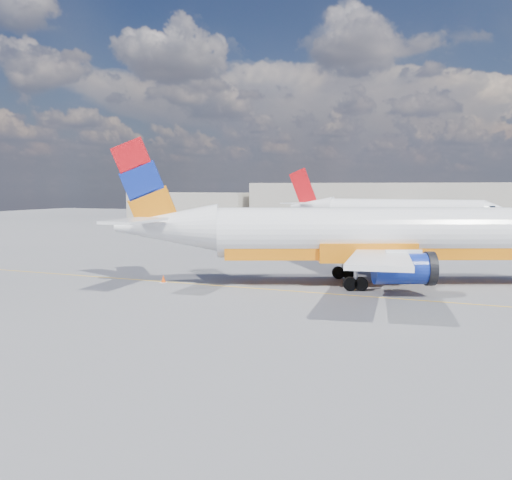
% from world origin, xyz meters
% --- Properties ---
extents(ground, '(240.00, 240.00, 0.00)m').
position_xyz_m(ground, '(0.00, 0.00, 0.00)').
color(ground, '#5C5C61').
rests_on(ground, ground).
extents(taxi_line, '(70.00, 0.15, 0.01)m').
position_xyz_m(taxi_line, '(0.00, 3.00, 0.01)').
color(taxi_line, yellow).
rests_on(taxi_line, ground).
extents(terminal_main, '(70.00, 14.00, 8.00)m').
position_xyz_m(terminal_main, '(5.00, 75.00, 4.00)').
color(terminal_main, '#BAB1A0').
rests_on(terminal_main, ground).
extents(terminal_annex, '(26.00, 10.00, 6.00)m').
position_xyz_m(terminal_annex, '(-45.00, 72.00, 3.00)').
color(terminal_annex, '#BAB1A0').
rests_on(terminal_annex, ground).
extents(main_jet, '(36.14, 27.24, 11.11)m').
position_xyz_m(main_jet, '(4.78, 7.64, 3.70)').
color(main_jet, white).
rests_on(main_jet, ground).
extents(second_jet, '(34.29, 27.09, 10.39)m').
position_xyz_m(second_jet, '(0.50, 53.95, 3.46)').
color(second_jet, white).
rests_on(second_jet, ground).
extents(traffic_cone, '(0.42, 0.42, 0.59)m').
position_xyz_m(traffic_cone, '(-9.56, 2.57, 0.29)').
color(traffic_cone, white).
rests_on(traffic_cone, ground).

